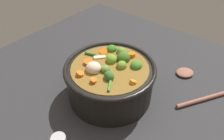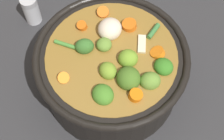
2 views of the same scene
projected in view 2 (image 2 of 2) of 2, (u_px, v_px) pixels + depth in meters
The scene contains 3 objects.
ground_plane at pixel (112, 84), 0.69m from camera, with size 1.10×1.10×0.00m, color #2D2D30.
cooking_pot at pixel (112, 69), 0.63m from camera, with size 0.28×0.28×0.14m.
salt_shaker at pixel (31, 10), 0.74m from camera, with size 0.04×0.04×0.07m.
Camera 2 is at (-0.18, -0.24, 0.62)m, focal length 52.51 mm.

